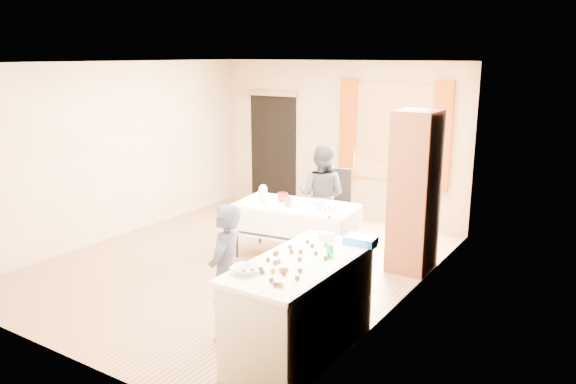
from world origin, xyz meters
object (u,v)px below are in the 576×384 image
Objects in this scene: chair at (336,216)px; girl at (226,272)px; cabinet at (415,192)px; counter at (301,307)px; party_table at (296,226)px; woman at (321,195)px.

girl is at bearing -97.83° from chair.
counter is at bearing -92.23° from cabinet.
girl is at bearing -107.68° from cabinet.
cabinet is at bearing 146.81° from girl.
woman is at bearing 81.18° from party_table.
woman reaches higher than girl.
party_table is 2.33m from girl.
cabinet reaches higher than woman.
cabinet reaches higher than chair.
counter is (-0.10, -2.57, -0.57)m from cabinet.
chair is at bearing 174.68° from girl.
party_table is (-1.37, 2.11, -0.01)m from counter.
counter is 3.11m from woman.
cabinet reaches higher than girl.
party_table is at bearing 179.77° from girl.
counter is 2.52m from party_table.
cabinet is 1.52× the size of girl.
cabinet is 2.02× the size of chair.
counter is 3.54m from chair.
cabinet is 1.64m from party_table.
counter is at bearing 107.93° from woman.
chair is at bearing 82.30° from party_table.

